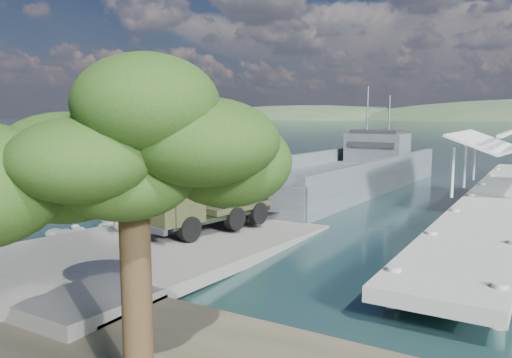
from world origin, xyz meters
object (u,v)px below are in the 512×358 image
at_px(pier, 502,187).
at_px(soldier, 118,215).
at_px(landing_craft, 337,180).
at_px(military_truck, 214,195).
at_px(overhang_tree, 130,157).

bearing_deg(pier, soldier, -128.35).
relative_size(pier, soldier, 21.71).
xyz_separation_m(pier, soldier, (-15.56, -19.68, -0.09)).
height_order(pier, soldier, pier).
bearing_deg(pier, landing_craft, 165.39).
bearing_deg(military_truck, soldier, -122.13).
bearing_deg(military_truck, overhang_tree, -50.90).
height_order(landing_craft, military_truck, landing_craft).
xyz_separation_m(landing_craft, military_truck, (0.84, -19.46, 1.45)).
bearing_deg(overhang_tree, landing_craft, 104.35).
bearing_deg(landing_craft, pier, -12.02).
distance_m(pier, landing_craft, 13.59).
distance_m(pier, military_truck, 20.22).
relative_size(military_truck, overhang_tree, 1.04).
xyz_separation_m(pier, overhang_tree, (-4.68, -29.61, 3.98)).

